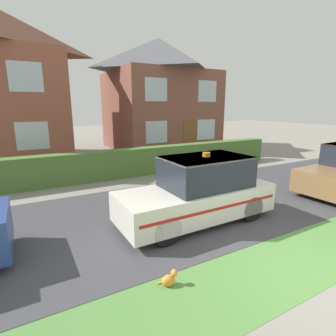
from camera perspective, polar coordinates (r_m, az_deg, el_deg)
The scene contains 7 objects.
ground_plane at distance 5.75m, azimuth 27.47°, elevation -19.11°, with size 80.00×80.00×0.00m, color gray.
road_strip at distance 8.07m, azimuth 5.17°, elevation -8.11°, with size 28.00×5.19×0.01m, color #424247.
lawn_verge at distance 5.88m, azimuth 25.02°, elevation -18.03°, with size 28.00×1.60×0.01m, color #568C42.
garden_hedge at distance 11.31m, azimuth -9.12°, elevation 1.12°, with size 15.63×0.62×1.19m, color #4C7233.
police_car at distance 6.82m, azimuth 6.82°, elevation -5.07°, with size 4.11×1.65×1.79m.
cat at distance 4.76m, azimuth 0.36°, elevation -23.03°, with size 0.31×0.24×0.30m.
house_right at distance 19.18m, azimuth -1.93°, elevation 15.81°, with size 6.92×6.65×7.44m.
Camera 1 is at (-4.26, -2.51, 2.94)m, focal length 28.00 mm.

